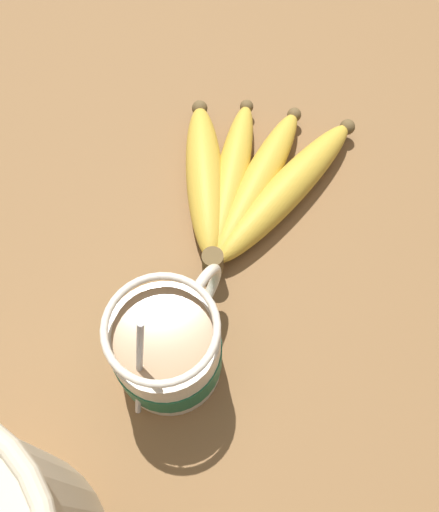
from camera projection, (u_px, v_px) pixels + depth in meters
The scene contains 3 objects.
table at pixel (247, 301), 55.84cm from camera, with size 134.32×134.32×3.85cm.
coffee_mug at pixel (168, 349), 47.04cm from camera, with size 13.60×9.11×15.21cm.
banana_bunch at pixel (246, 182), 57.53cm from camera, with size 23.46×18.08×4.15cm.
Camera 1 is at (-19.08, -8.08, 54.04)cm, focal length 40.00 mm.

